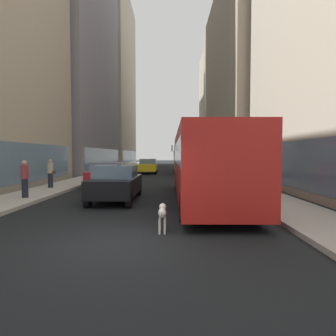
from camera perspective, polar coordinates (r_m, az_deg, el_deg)
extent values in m
plane|color=black|center=(41.85, -1.22, -0.13)|extent=(120.00, 120.00, 0.00)
cube|color=#ADA89E|center=(42.40, -8.95, -0.02)|extent=(2.40, 110.00, 0.15)
cube|color=#9E9991|center=(42.06, 6.56, -0.03)|extent=(2.40, 110.00, 0.15)
cube|color=slate|center=(41.97, -20.20, 27.59)|extent=(9.79, 19.37, 39.68)
cube|color=slate|center=(36.64, -12.57, 1.90)|extent=(0.08, 17.43, 2.40)
cube|color=#B2A893|center=(58.95, -12.97, 16.61)|extent=(10.40, 19.10, 32.58)
cube|color=slate|center=(56.26, -7.66, 2.21)|extent=(0.08, 17.19, 2.40)
cube|color=slate|center=(14.16, 26.95, 0.42)|extent=(0.08, 17.80, 2.40)
cube|color=#A0937F|center=(37.27, 17.79, 16.00)|extent=(10.55, 22.93, 21.46)
cube|color=slate|center=(35.08, 9.34, 1.89)|extent=(0.08, 20.63, 2.40)
cube|color=#A0937F|center=(57.58, 11.38, 11.77)|extent=(8.46, 16.48, 22.37)
cube|color=slate|center=(56.22, 7.07, 2.22)|extent=(0.08, 14.84, 2.40)
cube|color=red|center=(13.04, 7.34, 0.85)|extent=(2.55, 11.50, 2.75)
cube|color=slate|center=(13.04, 7.35, 3.03)|extent=(2.57, 11.04, 0.90)
cube|color=black|center=(18.77, 5.24, -2.00)|extent=(2.55, 0.16, 0.44)
cylinder|color=black|center=(16.58, 1.98, -2.80)|extent=(0.30, 1.00, 1.00)
cylinder|color=black|center=(16.79, 9.68, -2.77)|extent=(0.30, 1.00, 1.00)
cylinder|color=black|center=(8.95, 3.27, -7.57)|extent=(0.30, 1.00, 1.00)
cylinder|color=black|center=(9.33, 17.32, -7.26)|extent=(0.30, 1.00, 1.00)
cube|color=silver|center=(18.10, 0.81, 4.01)|extent=(0.08, 0.24, 0.40)
cube|color=red|center=(18.41, -12.21, -1.70)|extent=(1.82, 4.02, 0.75)
cube|color=slate|center=(18.18, -12.37, 0.30)|extent=(1.67, 1.81, 0.55)
cylinder|color=black|center=(20.17, -13.42, -2.39)|extent=(0.22, 0.64, 0.64)
cylinder|color=black|center=(19.85, -8.93, -2.43)|extent=(0.22, 0.64, 0.64)
cylinder|color=black|center=(17.11, -15.99, -3.34)|extent=(0.22, 0.64, 0.64)
cylinder|color=black|center=(16.73, -10.72, -3.41)|extent=(0.22, 0.64, 0.64)
cube|color=black|center=(13.08, -10.30, -3.47)|extent=(1.85, 4.33, 0.75)
cube|color=slate|center=(12.82, -10.51, -0.68)|extent=(1.71, 1.95, 0.55)
cylinder|color=black|center=(14.99, -12.11, -4.14)|extent=(0.22, 0.64, 0.64)
cylinder|color=black|center=(14.72, -5.88, -4.22)|extent=(0.22, 0.64, 0.64)
cylinder|color=black|center=(11.64, -15.89, -6.17)|extent=(0.22, 0.64, 0.64)
cylinder|color=black|center=(11.29, -7.85, -6.36)|extent=(0.22, 0.64, 0.64)
cube|color=yellow|center=(31.32, -3.99, 0.17)|extent=(1.88, 4.16, 0.75)
cube|color=slate|center=(31.09, -4.03, 1.35)|extent=(1.73, 1.87, 0.55)
cylinder|color=black|center=(33.07, -5.21, -0.35)|extent=(0.22, 0.64, 0.64)
cylinder|color=black|center=(32.94, -2.32, -0.35)|extent=(0.22, 0.64, 0.64)
cylinder|color=black|center=(29.76, -5.84, -0.70)|extent=(0.22, 0.64, 0.64)
cylinder|color=black|center=(29.62, -2.64, -0.70)|extent=(0.22, 0.64, 0.64)
cube|color=#A51919|center=(33.86, 3.12, 1.73)|extent=(2.30, 2.00, 2.10)
cube|color=silver|center=(30.11, 3.45, 2.08)|extent=(2.30, 5.50, 2.60)
cylinder|color=black|center=(33.86, 1.40, -0.05)|extent=(0.28, 0.90, 0.90)
cylinder|color=black|center=(33.96, 4.81, -0.05)|extent=(0.28, 0.90, 0.90)
cylinder|color=black|center=(28.37, 1.58, -0.59)|extent=(0.28, 0.90, 0.90)
cylinder|color=black|center=(28.48, 5.65, -0.59)|extent=(0.28, 0.90, 0.90)
ellipsoid|color=white|center=(7.72, -1.17, -9.00)|extent=(0.22, 0.60, 0.26)
sphere|color=white|center=(8.08, -1.09, -7.82)|extent=(0.20, 0.20, 0.20)
sphere|color=black|center=(8.09, -1.51, -7.66)|extent=(0.07, 0.07, 0.07)
sphere|color=black|center=(8.09, -0.66, -7.67)|extent=(0.07, 0.07, 0.07)
cylinder|color=white|center=(7.32, -1.26, -9.25)|extent=(0.03, 0.16, 0.19)
cylinder|color=white|center=(8.00, -1.63, -11.00)|extent=(0.06, 0.06, 0.40)
cylinder|color=white|center=(8.00, -0.61, -11.01)|extent=(0.06, 0.06, 0.40)
cylinder|color=white|center=(7.59, -1.75, -11.76)|extent=(0.06, 0.06, 0.40)
cylinder|color=white|center=(7.59, -0.67, -11.76)|extent=(0.06, 0.06, 0.40)
sphere|color=black|center=(7.81, -0.77, -8.56)|extent=(0.04, 0.04, 0.04)
sphere|color=black|center=(7.64, -1.64, -8.97)|extent=(0.04, 0.04, 0.04)
sphere|color=black|center=(7.53, -1.05, -8.83)|extent=(0.04, 0.04, 0.04)
cylinder|color=#1E1E2D|center=(18.04, -22.62, -2.32)|extent=(0.28, 0.28, 0.85)
cylinder|color=#B2A58C|center=(17.99, -22.66, 0.01)|extent=(0.34, 0.34, 0.62)
sphere|color=tan|center=(17.98, -22.68, 1.35)|extent=(0.22, 0.22, 0.22)
cube|color=#59331E|center=(17.92, -22.00, -0.82)|extent=(0.12, 0.24, 0.20)
cylinder|color=#1E1E2D|center=(14.35, -26.87, -3.66)|extent=(0.28, 0.28, 0.85)
cylinder|color=maroon|center=(14.29, -26.94, -0.73)|extent=(0.34, 0.34, 0.62)
sphere|color=tan|center=(14.27, -26.97, 0.96)|extent=(0.22, 0.22, 0.22)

